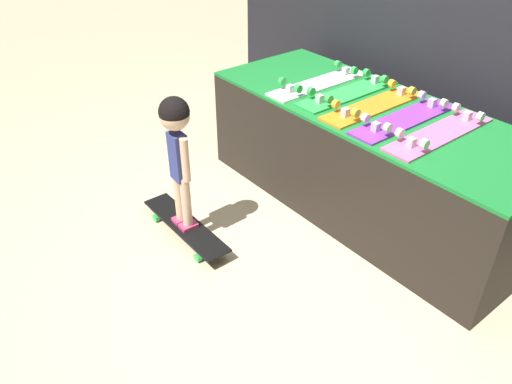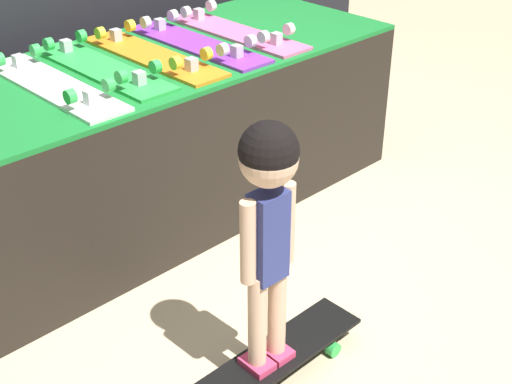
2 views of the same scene
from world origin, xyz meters
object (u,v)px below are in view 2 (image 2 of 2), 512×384
Objects in this scene: child at (268,204)px; skateboard_on_floor at (267,364)px; skateboard_green_on_rack at (101,66)px; skateboard_orange_on_rack at (152,54)px; skateboard_purple_on_rack at (196,42)px; skateboard_white_on_rack at (53,84)px; skateboard_pink_on_rack at (236,31)px.

skateboard_on_floor is at bearing -133.38° from child.
skateboard_green_on_rack is 0.24m from skateboard_orange_on_rack.
skateboard_orange_on_rack is at bearing 178.15° from skateboard_purple_on_rack.
skateboard_green_on_rack is 1.00× the size of skateboard_purple_on_rack.
skateboard_green_on_rack reaches higher than skateboard_on_floor.
child reaches higher than skateboard_purple_on_rack.
skateboard_green_on_rack and skateboard_purple_on_rack have the same top height.
skateboard_white_on_rack is 0.95m from skateboard_pink_on_rack.
skateboard_white_on_rack is at bearing -179.66° from skateboard_purple_on_rack.
skateboard_purple_on_rack is 1.34m from child.
child is (-0.21, -1.17, -0.05)m from skateboard_green_on_rack.
skateboard_on_floor is 0.62m from child.
skateboard_green_on_rack is 0.48m from skateboard_purple_on_rack.
skateboard_orange_on_rack reaches higher than skateboard_on_floor.
child reaches higher than skateboard_white_on_rack.
skateboard_white_on_rack is 1.00× the size of skateboard_green_on_rack.
skateboard_orange_on_rack is 1.03× the size of skateboard_on_floor.
skateboard_white_on_rack is 1.03× the size of skateboard_on_floor.
skateboard_pink_on_rack is 0.93× the size of child.
skateboard_white_on_rack and skateboard_green_on_rack have the same top height.
skateboard_orange_on_rack is at bearing 179.37° from skateboard_pink_on_rack.
skateboard_white_on_rack and skateboard_purple_on_rack have the same top height.
skateboard_purple_on_rack reaches higher than skateboard_on_floor.
child is at bearing -129.00° from skateboard_pink_on_rack.
skateboard_on_floor is (-0.45, -1.15, -0.67)m from skateboard_orange_on_rack.
skateboard_white_on_rack and skateboard_orange_on_rack have the same top height.
skateboard_pink_on_rack is at bearing -2.27° from skateboard_green_on_rack.
skateboard_pink_on_rack is at bearing 51.00° from skateboard_on_floor.
skateboard_green_on_rack is 1.19m from child.
skateboard_pink_on_rack is at bearing 0.60° from skateboard_purple_on_rack.
skateboard_on_floor is (-0.21, -1.17, -0.67)m from skateboard_green_on_rack.
child is (0.00, 0.00, 0.62)m from skateboard_on_floor.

